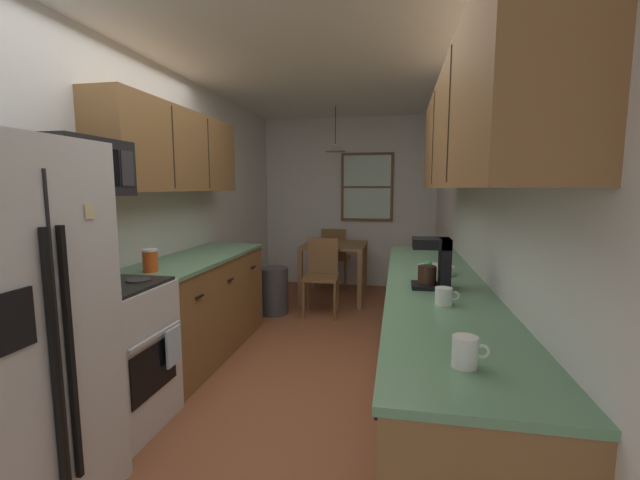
{
  "coord_description": "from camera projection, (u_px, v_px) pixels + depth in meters",
  "views": [
    {
      "loc": [
        0.74,
        -2.6,
        1.5
      ],
      "look_at": [
        0.03,
        1.14,
        1.01
      ],
      "focal_mm": 22.86,
      "sensor_mm": 36.0,
      "label": 1
    }
  ],
  "objects": [
    {
      "name": "storage_canister",
      "position": [
        150.0,
        260.0,
        2.93
      ],
      "size": [
        0.11,
        0.11,
        0.17
      ],
      "color": "#D84C19",
      "rests_on": "counter_left"
    },
    {
      "name": "counter_left",
      "position": [
        199.0,
        305.0,
        3.67
      ],
      "size": [
        0.64,
        1.74,
        0.9
      ],
      "color": "brown",
      "rests_on": "ground"
    },
    {
      "name": "wall_back",
      "position": [
        349.0,
        203.0,
        6.26
      ],
      "size": [
        4.4,
        0.1,
        2.55
      ],
      "primitive_type": "cube",
      "color": "silver",
      "rests_on": "ground"
    },
    {
      "name": "fruit_bowl",
      "position": [
        436.0,
        269.0,
        2.86
      ],
      "size": [
        0.25,
        0.25,
        0.09
      ],
      "color": "silver",
      "rests_on": "counter_right"
    },
    {
      "name": "upper_cabinets_left",
      "position": [
        175.0,
        151.0,
        3.47
      ],
      "size": [
        0.33,
        1.82,
        0.68
      ],
      "color": "brown"
    },
    {
      "name": "dining_chair_near",
      "position": [
        322.0,
        272.0,
        4.86
      ],
      "size": [
        0.42,
        0.42,
        0.9
      ],
      "color": "brown",
      "rests_on": "ground"
    },
    {
      "name": "mug_spare",
      "position": [
        465.0,
        352.0,
        1.37
      ],
      "size": [
        0.12,
        0.09,
        0.11
      ],
      "color": "white",
      "rests_on": "counter_right"
    },
    {
      "name": "stove_range",
      "position": [
        107.0,
        356.0,
        2.5
      ],
      "size": [
        0.66,
        0.64,
        1.1
      ],
      "color": "silver",
      "rests_on": "ground"
    },
    {
      "name": "upper_cabinets_right",
      "position": [
        468.0,
        128.0,
        2.43
      ],
      "size": [
        0.33,
        2.88,
        0.71
      ],
      "color": "brown"
    },
    {
      "name": "wall_left",
      "position": [
        177.0,
        211.0,
        3.93
      ],
      "size": [
        0.1,
        9.0,
        2.55
      ],
      "primitive_type": "cube",
      "color": "silver",
      "rests_on": "ground"
    },
    {
      "name": "pendant_light",
      "position": [
        335.0,
        148.0,
        5.29
      ],
      "size": [
        0.28,
        0.28,
        0.58
      ],
      "color": "black"
    },
    {
      "name": "dining_table",
      "position": [
        335.0,
        253.0,
        5.47
      ],
      "size": [
        0.81,
        0.89,
        0.76
      ],
      "color": "brown",
      "rests_on": "ground"
    },
    {
      "name": "coffee_maker",
      "position": [
        436.0,
        262.0,
        2.44
      ],
      "size": [
        0.22,
        0.18,
        0.3
      ],
      "color": "black",
      "rests_on": "counter_right"
    },
    {
      "name": "table_serving_bowl",
      "position": [
        326.0,
        241.0,
        5.48
      ],
      "size": [
        0.18,
        0.18,
        0.06
      ],
      "primitive_type": "cylinder",
      "color": "#E0D14C",
      "rests_on": "dining_table"
    },
    {
      "name": "dining_chair_far",
      "position": [
        335.0,
        255.0,
        6.14
      ],
      "size": [
        0.42,
        0.42,
        0.9
      ],
      "color": "brown",
      "rests_on": "ground"
    },
    {
      "name": "ceiling_slab",
      "position": [
        314.0,
        61.0,
        3.51
      ],
      "size": [
        4.4,
        9.0,
        0.08
      ],
      "primitive_type": "cube",
      "color": "white"
    },
    {
      "name": "microwave_over_range",
      "position": [
        77.0,
        167.0,
        2.38
      ],
      "size": [
        0.39,
        0.56,
        0.34
      ],
      "color": "black"
    },
    {
      "name": "ground_plane",
      "position": [
        314.0,
        348.0,
        3.84
      ],
      "size": [
        12.0,
        12.0,
        0.0
      ],
      "primitive_type": "plane",
      "color": "brown"
    },
    {
      "name": "mug_by_coffeemaker",
      "position": [
        444.0,
        296.0,
        2.1
      ],
      "size": [
        0.12,
        0.09,
        0.09
      ],
      "color": "white",
      "rests_on": "counter_right"
    },
    {
      "name": "dish_towel",
      "position": [
        174.0,
        346.0,
        2.59
      ],
      "size": [
        0.02,
        0.16,
        0.24
      ],
      "primitive_type": "cube",
      "color": "silver"
    },
    {
      "name": "trash_bin",
      "position": [
        274.0,
        291.0,
        4.87
      ],
      "size": [
        0.35,
        0.35,
        0.56
      ],
      "primitive_type": "cylinder",
      "color": "#3F3F42",
      "rests_on": "ground"
    },
    {
      "name": "wall_right",
      "position": [
        471.0,
        215.0,
        3.42
      ],
      "size": [
        0.1,
        9.0,
        2.55
      ],
      "primitive_type": "cube",
      "color": "silver",
      "rests_on": "ground"
    },
    {
      "name": "back_window",
      "position": [
        367.0,
        187.0,
        6.1
      ],
      "size": [
        0.78,
        0.05,
        1.02
      ],
      "color": "brown"
    },
    {
      "name": "counter_right",
      "position": [
        434.0,
        348.0,
        2.68
      ],
      "size": [
        0.64,
        3.2,
        0.9
      ],
      "color": "brown",
      "rests_on": "ground"
    }
  ]
}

